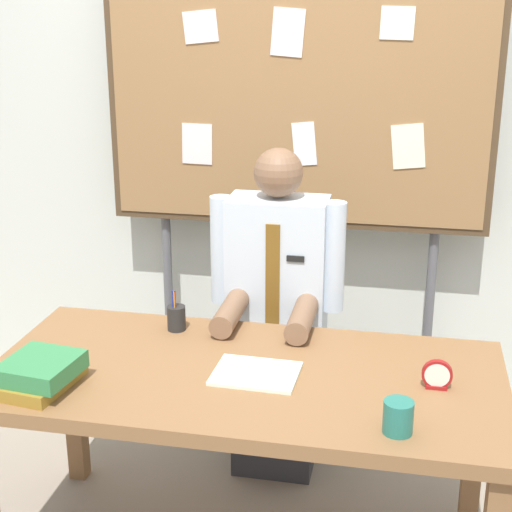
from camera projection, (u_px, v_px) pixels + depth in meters
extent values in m
cube|color=silver|center=(303.00, 135.00, 3.61)|extent=(6.40, 0.08, 2.70)
cube|color=brown|center=(245.00, 378.00, 2.60)|extent=(1.74, 0.83, 0.05)
cube|color=brown|center=(74.00, 402.00, 3.21)|extent=(0.07, 0.07, 0.71)
cube|color=brown|center=(474.00, 445.00, 2.90)|extent=(0.07, 0.07, 0.71)
cube|color=#2D2D33|center=(276.00, 417.00, 3.35)|extent=(0.34, 0.30, 0.44)
cube|color=silver|center=(277.00, 288.00, 3.16)|extent=(0.40, 0.22, 0.77)
sphere|color=brown|center=(278.00, 173.00, 3.01)|extent=(0.20, 0.20, 0.20)
cylinder|color=silver|center=(222.00, 250.00, 3.14)|extent=(0.09, 0.09, 0.45)
cylinder|color=silver|center=(334.00, 257.00, 3.05)|extent=(0.09, 0.09, 0.45)
cylinder|color=brown|center=(230.00, 313.00, 2.95)|extent=(0.09, 0.30, 0.09)
cylinder|color=brown|center=(302.00, 319.00, 2.90)|extent=(0.09, 0.30, 0.09)
cube|color=brown|center=(273.00, 285.00, 3.04)|extent=(0.06, 0.01, 0.50)
cube|color=black|center=(295.00, 259.00, 2.99)|extent=(0.07, 0.01, 0.02)
cube|color=#4C3823|center=(297.00, 86.00, 3.34)|extent=(1.73, 0.05, 1.26)
cube|color=olive|center=(297.00, 86.00, 3.33)|extent=(1.67, 0.04, 1.20)
cylinder|color=#59595E|center=(169.00, 306.00, 3.84)|extent=(0.04, 0.04, 1.00)
cylinder|color=#59595E|center=(428.00, 326.00, 3.60)|extent=(0.04, 0.04, 1.00)
cube|color=silver|center=(397.00, 23.00, 3.15)|extent=(0.14, 0.00, 0.14)
cube|color=silver|center=(197.00, 144.00, 3.48)|extent=(0.14, 0.00, 0.19)
cube|color=white|center=(304.00, 144.00, 3.38)|extent=(0.12, 0.00, 0.20)
cube|color=silver|center=(288.00, 32.00, 3.25)|extent=(0.15, 0.00, 0.21)
cube|color=#F4EFCC|center=(408.00, 146.00, 3.29)|extent=(0.16, 0.00, 0.20)
cube|color=silver|center=(201.00, 27.00, 3.31)|extent=(0.16, 0.00, 0.15)
cube|color=olive|center=(41.00, 381.00, 2.49)|extent=(0.22, 0.29, 0.04)
cube|color=#337F47|center=(41.00, 368.00, 2.46)|extent=(0.24, 0.25, 0.06)
cube|color=silver|center=(256.00, 374.00, 2.57)|extent=(0.29, 0.23, 0.01)
cylinder|color=maroon|center=(437.00, 374.00, 2.47)|extent=(0.10, 0.02, 0.10)
cylinder|color=white|center=(437.00, 376.00, 2.46)|extent=(0.08, 0.00, 0.08)
cube|color=maroon|center=(436.00, 386.00, 2.48)|extent=(0.07, 0.04, 0.01)
cylinder|color=#267266|center=(398.00, 417.00, 2.21)|extent=(0.09, 0.09, 0.10)
cylinder|color=#262626|center=(176.00, 318.00, 2.91)|extent=(0.07, 0.07, 0.09)
cylinder|color=#263399|center=(173.00, 308.00, 2.90)|extent=(0.01, 0.01, 0.15)
cylinder|color=maroon|center=(175.00, 309.00, 2.89)|extent=(0.01, 0.01, 0.15)
cylinder|color=gold|center=(175.00, 309.00, 2.89)|extent=(0.01, 0.01, 0.15)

